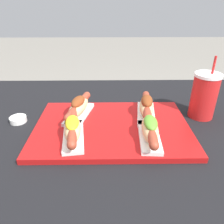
# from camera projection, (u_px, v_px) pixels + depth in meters

# --- Properties ---
(patio_table) EXTENTS (1.46, 0.97, 0.69)m
(patio_table) POSITION_uv_depth(u_px,v_px,m) (107.00, 199.00, 0.90)
(patio_table) COLOR black
(patio_table) RESTS_ON ground_plane
(serving_tray) EXTENTS (0.51, 0.35, 0.02)m
(serving_tray) POSITION_uv_depth(u_px,v_px,m) (112.00, 128.00, 0.73)
(serving_tray) COLOR #B71414
(serving_tray) RESTS_ON patio_table
(hot_dog_0) EXTENTS (0.08, 0.21, 0.06)m
(hot_dog_0) POSITION_uv_depth(u_px,v_px,m) (73.00, 129.00, 0.65)
(hot_dog_0) COLOR white
(hot_dog_0) RESTS_ON serving_tray
(hot_dog_1) EXTENTS (0.07, 0.21, 0.07)m
(hot_dog_1) POSITION_uv_depth(u_px,v_px,m) (150.00, 129.00, 0.65)
(hot_dog_1) COLOR white
(hot_dog_1) RESTS_ON serving_tray
(hot_dog_2) EXTENTS (0.10, 0.21, 0.07)m
(hot_dog_2) POSITION_uv_depth(u_px,v_px,m) (79.00, 107.00, 0.77)
(hot_dog_2) COLOR white
(hot_dog_2) RESTS_ON serving_tray
(hot_dog_3) EXTENTS (0.08, 0.21, 0.07)m
(hot_dog_3) POSITION_uv_depth(u_px,v_px,m) (146.00, 107.00, 0.77)
(hot_dog_3) COLOR white
(hot_dog_3) RESTS_ON serving_tray
(sauce_bowl) EXTENTS (0.06, 0.06, 0.02)m
(sauce_bowl) POSITION_uv_depth(u_px,v_px,m) (18.00, 119.00, 0.78)
(sauce_bowl) COLOR white
(sauce_bowl) RESTS_ON patio_table
(drink_cup) EXTENTS (0.09, 0.09, 0.23)m
(drink_cup) POSITION_uv_depth(u_px,v_px,m) (204.00, 96.00, 0.78)
(drink_cup) COLOR red
(drink_cup) RESTS_ON patio_table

